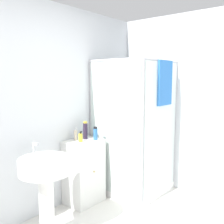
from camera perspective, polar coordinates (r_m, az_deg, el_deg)
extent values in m
cube|color=silver|center=(3.16, -15.41, 0.45)|extent=(6.40, 0.06, 2.50)
cube|color=white|center=(4.01, 4.51, -15.72)|extent=(0.89, 0.89, 0.09)
cylinder|color=#B2B2B7|center=(4.33, 3.22, -1.72)|extent=(0.04, 0.04, 1.86)
cylinder|color=#B2B2B7|center=(3.69, -4.58, -3.34)|extent=(0.04, 0.04, 1.86)
cylinder|color=#B2B2B7|center=(3.90, 13.37, -2.93)|extent=(0.04, 0.04, 1.86)
cylinder|color=#B2B2B7|center=(3.17, 6.61, -5.15)|extent=(0.04, 0.04, 1.86)
cylinder|color=#B2B2B7|center=(3.47, 10.70, 11.02)|extent=(0.85, 0.04, 0.04)
cylinder|color=#B2B2B7|center=(3.95, -0.37, 10.69)|extent=(0.85, 0.04, 0.04)
cylinder|color=#B2B2B7|center=(3.35, 0.60, 11.27)|extent=(0.04, 0.85, 0.04)
cylinder|color=#B2B2B7|center=(4.05, 8.27, 10.54)|extent=(0.04, 0.85, 0.04)
cube|color=silver|center=(3.52, 10.53, -3.53)|extent=(0.81, 0.01, 1.74)
cube|color=silver|center=(3.40, 0.46, -3.78)|extent=(0.01, 0.81, 1.74)
cylinder|color=#B7BABF|center=(4.16, 2.25, -4.09)|extent=(0.02, 0.02, 1.40)
cylinder|color=#B7BABF|center=(4.05, 2.87, 5.83)|extent=(0.07, 0.07, 0.04)
cube|color=#2D6BB7|center=(3.49, 11.46, 6.21)|extent=(0.34, 0.03, 0.58)
cube|color=silver|center=(3.50, -6.15, -12.75)|extent=(0.47, 0.35, 0.83)
sphere|color=gold|center=(3.37, -3.89, -12.82)|extent=(0.02, 0.02, 0.02)
cylinder|color=white|center=(2.89, -14.05, -19.05)|extent=(0.15, 0.15, 0.68)
cylinder|color=white|center=(2.73, -14.33, -11.21)|extent=(0.53, 0.53, 0.15)
cylinder|color=#B7BABF|center=(2.84, -16.65, -7.64)|extent=(0.02, 0.02, 0.13)
cube|color=#B7BABF|center=(2.80, -16.29, -6.68)|extent=(0.02, 0.07, 0.02)
cylinder|color=yellow|center=(3.31, -6.87, -5.58)|extent=(0.05, 0.05, 0.10)
cylinder|color=black|center=(3.29, -6.89, -4.54)|extent=(0.02, 0.02, 0.02)
cube|color=black|center=(3.28, -6.74, -4.29)|extent=(0.01, 0.03, 0.01)
cylinder|color=#281E33|center=(3.44, -5.81, -4.16)|extent=(0.06, 0.06, 0.21)
cylinder|color=gold|center=(3.42, -5.84, -2.24)|extent=(0.05, 0.05, 0.02)
cylinder|color=#2D66A3|center=(3.39, -3.63, -4.84)|extent=(0.05, 0.05, 0.15)
cylinder|color=black|center=(3.38, -3.64, -3.43)|extent=(0.05, 0.05, 0.02)
cylinder|color=beige|center=(3.41, -7.94, -5.01)|extent=(0.04, 0.04, 0.13)
cylinder|color=silver|center=(3.39, -7.96, -3.79)|extent=(0.01, 0.01, 0.02)
cube|color=silver|center=(3.38, -7.85, -3.54)|extent=(0.01, 0.02, 0.01)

